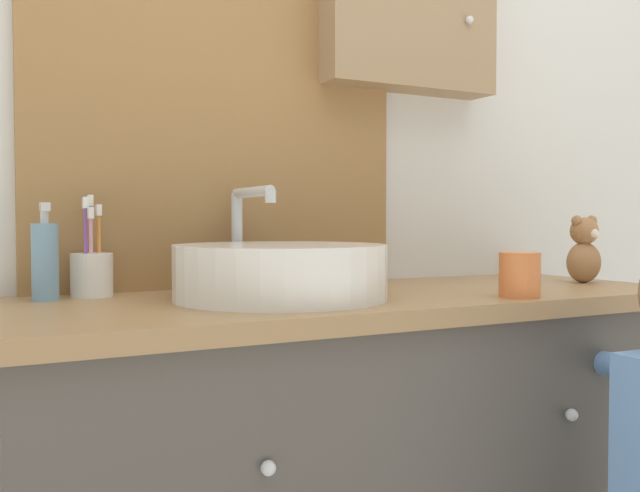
% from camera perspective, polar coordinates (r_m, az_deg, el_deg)
% --- Properties ---
extents(wall_back, '(3.20, 0.18, 2.50)m').
position_cam_1_polar(wall_back, '(1.73, -1.61, 13.09)').
color(wall_back, silver).
rests_on(wall_back, ground_plane).
extents(vanity_counter, '(1.41, 0.54, 0.80)m').
position_cam_1_polar(vanity_counter, '(1.54, 3.27, -18.66)').
color(vanity_counter, '#4C4742').
rests_on(vanity_counter, ground_plane).
extents(sink_basin, '(0.40, 0.45, 0.22)m').
position_cam_1_polar(sink_basin, '(1.34, -3.23, -1.95)').
color(sink_basin, white).
rests_on(sink_basin, vanity_counter).
extents(toothbrush_holder, '(0.08, 0.08, 0.20)m').
position_cam_1_polar(toothbrush_holder, '(1.45, -17.79, -1.97)').
color(toothbrush_holder, silver).
rests_on(toothbrush_holder, vanity_counter).
extents(soap_dispenser, '(0.05, 0.05, 0.18)m').
position_cam_1_polar(soap_dispenser, '(1.40, -21.14, -1.09)').
color(soap_dispenser, '#6B93B2').
rests_on(soap_dispenser, vanity_counter).
extents(teddy_bear, '(0.09, 0.07, 0.16)m').
position_cam_1_polar(teddy_bear, '(1.80, 20.37, -0.37)').
color(teddy_bear, '#9E7047').
rests_on(teddy_bear, vanity_counter).
extents(drinking_cup, '(0.08, 0.08, 0.09)m').
position_cam_1_polar(drinking_cup, '(1.42, 15.68, -2.23)').
color(drinking_cup, orange).
rests_on(drinking_cup, vanity_counter).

